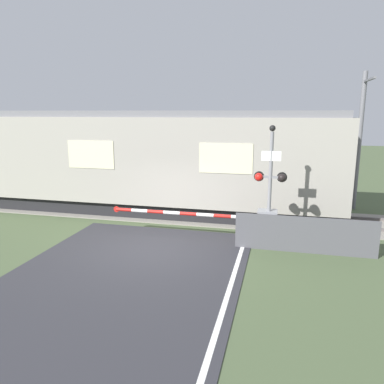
% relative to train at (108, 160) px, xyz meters
% --- Properties ---
extents(ground_plane, '(80.00, 80.00, 0.00)m').
position_rel_train_xyz_m(ground_plane, '(3.34, -4.12, -2.12)').
color(ground_plane, '#475638').
extents(track_bed, '(36.00, 3.20, 0.13)m').
position_rel_train_xyz_m(track_bed, '(3.34, 0.00, -2.10)').
color(track_bed, gray).
rests_on(track_bed, ground_plane).
extents(train, '(18.95, 2.79, 4.16)m').
position_rel_train_xyz_m(train, '(0.00, 0.00, 0.00)').
color(train, black).
rests_on(train, ground_plane).
extents(crossing_barrier, '(5.44, 0.44, 1.14)m').
position_rel_train_xyz_m(crossing_barrier, '(6.35, -3.01, -1.50)').
color(crossing_barrier, gray).
rests_on(crossing_barrier, ground_plane).
extents(signal_post, '(0.98, 0.26, 3.73)m').
position_rel_train_xyz_m(signal_post, '(6.82, -3.09, -0.01)').
color(signal_post, gray).
rests_on(signal_post, ground_plane).
extents(catenary_pole, '(0.20, 1.90, 5.72)m').
position_rel_train_xyz_m(catenary_pole, '(10.22, 2.45, 0.88)').
color(catenary_pole, slate).
rests_on(catenary_pole, ground_plane).
extents(roadside_fence, '(4.08, 0.06, 1.10)m').
position_rel_train_xyz_m(roadside_fence, '(7.89, -3.36, -1.57)').
color(roadside_fence, '#4C4C51').
rests_on(roadside_fence, ground_plane).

